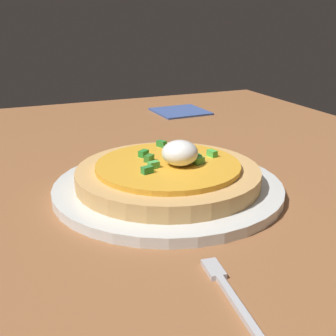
{
  "coord_description": "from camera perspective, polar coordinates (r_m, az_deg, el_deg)",
  "views": [
    {
      "loc": [
        52.7,
        -31.62,
        24.57
      ],
      "look_at": [
        5.46,
        -11.74,
        6.21
      ],
      "focal_mm": 47.98,
      "sensor_mm": 36.0,
      "label": 1
    }
  ],
  "objects": [
    {
      "name": "plate",
      "position": [
        0.55,
        0.0,
        -2.53
      ],
      "size": [
        28.09,
        28.09,
        1.18
      ],
      "primitive_type": "cylinder",
      "color": "silver",
      "rests_on": "dining_table"
    },
    {
      "name": "dining_table",
      "position": [
        0.66,
        7.62,
        -1.04
      ],
      "size": [
        108.12,
        74.2,
        3.02
      ],
      "primitive_type": "cube",
      "color": "#925B36",
      "rests_on": "ground"
    },
    {
      "name": "pizza",
      "position": [
        0.55,
        0.07,
        -0.65
      ],
      "size": [
        22.48,
        22.48,
        5.6
      ],
      "color": "tan",
      "rests_on": "plate"
    },
    {
      "name": "napkin",
      "position": [
        0.99,
        1.58,
        7.19
      ],
      "size": [
        11.09,
        11.09,
        0.4
      ],
      "primitive_type": "cube",
      "rotation": [
        0.0,
        0.0,
        0.04
      ],
      "color": "#39508E",
      "rests_on": "dining_table"
    },
    {
      "name": "fork",
      "position": [
        0.37,
        7.79,
        -15.42
      ],
      "size": [
        12.08,
        2.61,
        0.5
      ],
      "rotation": [
        0.0,
        0.0,
        3.01
      ],
      "color": "#B7B7BC",
      "rests_on": "dining_table"
    }
  ]
}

